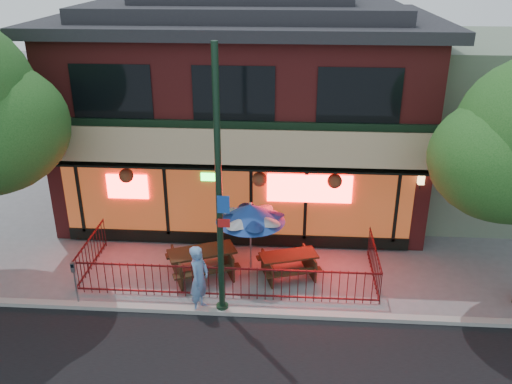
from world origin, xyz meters
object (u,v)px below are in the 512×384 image
at_px(parking_meter_near, 75,277).
at_px(patio_umbrella, 250,213).
at_px(pedestrian, 199,279).
at_px(picnic_table_right, 288,262).
at_px(picnic_table_left, 202,259).
at_px(street_light, 219,204).

bearing_deg(parking_meter_near, patio_umbrella, 23.97).
distance_m(patio_umbrella, pedestrian, 2.50).
xyz_separation_m(pedestrian, parking_meter_near, (-3.32, -0.05, -0.05)).
bearing_deg(patio_umbrella, parking_meter_near, -156.03).
relative_size(patio_umbrella, parking_meter_near, 1.72).
height_order(picnic_table_right, pedestrian, pedestrian).
height_order(picnic_table_left, picnic_table_right, picnic_table_left).
bearing_deg(picnic_table_right, patio_umbrella, 172.87).
relative_size(picnic_table_right, patio_umbrella, 0.86).
bearing_deg(street_light, picnic_table_right, 47.42).
relative_size(street_light, pedestrian, 3.70).
distance_m(street_light, picnic_table_left, 3.22).
xyz_separation_m(street_light, parking_meter_near, (-3.91, 0.00, -2.25)).
bearing_deg(parking_meter_near, picnic_table_right, 18.34).
bearing_deg(patio_umbrella, picnic_table_right, -7.13).
xyz_separation_m(picnic_table_left, picnic_table_right, (2.52, 0.15, -0.08)).
distance_m(picnic_table_left, patio_umbrella, 2.00).
distance_m(picnic_table_left, parking_meter_near, 3.57).
distance_m(street_light, pedestrian, 2.28).
height_order(picnic_table_left, patio_umbrella, patio_umbrella).
bearing_deg(picnic_table_left, street_light, -64.92).
height_order(picnic_table_left, pedestrian, pedestrian).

